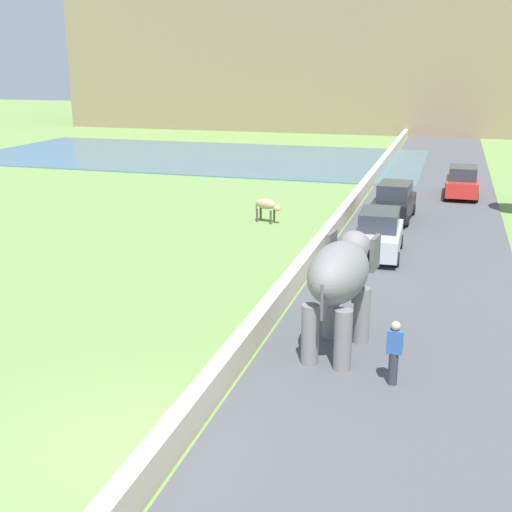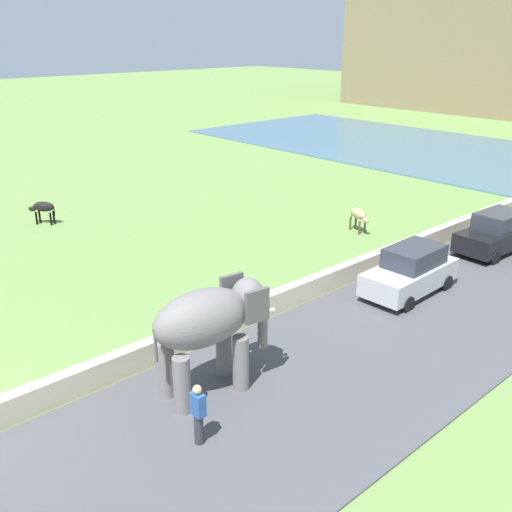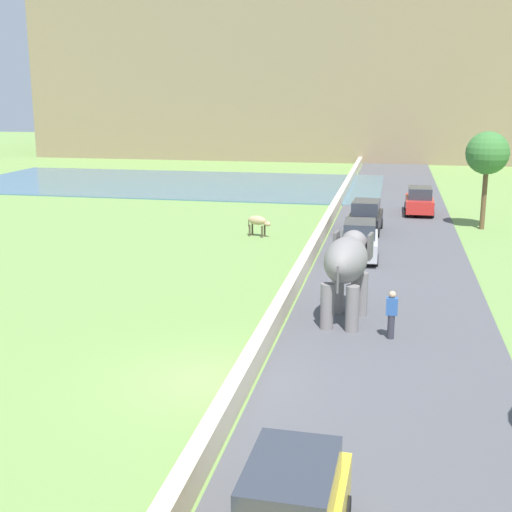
# 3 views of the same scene
# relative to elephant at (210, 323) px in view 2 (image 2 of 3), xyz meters

# --- Properties ---
(barrier_wall) EXTENTS (0.40, 110.00, 0.76)m
(barrier_wall) POSITION_rel_elephant_xyz_m (-2.25, 12.27, -1.66)
(barrier_wall) COLOR beige
(barrier_wall) RESTS_ON ground
(lake) EXTENTS (36.00, 18.00, 0.08)m
(lake) POSITION_rel_elephant_xyz_m (-17.45, 33.73, -2.00)
(lake) COLOR #426B84
(lake) RESTS_ON ground
(elephant) EXTENTS (1.71, 3.54, 2.99)m
(elephant) POSITION_rel_elephant_xyz_m (0.00, 0.00, 0.00)
(elephant) COLOR slate
(elephant) RESTS_ON ground
(person_beside_elephant) EXTENTS (0.36, 0.22, 1.63)m
(person_beside_elephant) POSITION_rel_elephant_xyz_m (1.54, -1.58, -1.16)
(person_beside_elephant) COLOR #33333D
(person_beside_elephant) RESTS_ON ground
(car_silver) EXTENTS (1.89, 4.05, 1.80)m
(car_silver) POSITION_rel_elephant_xyz_m (-0.03, 9.16, -1.14)
(car_silver) COLOR #B7B7BC
(car_silver) RESTS_ON ground
(car_black) EXTENTS (1.94, 4.07, 1.80)m
(car_black) POSITION_rel_elephant_xyz_m (-0.02, 15.55, -1.14)
(car_black) COLOR black
(car_black) RESTS_ON ground
(cow_tan) EXTENTS (1.42, 0.75, 1.15)m
(cow_tan) POSITION_rel_elephant_xyz_m (-5.72, 13.32, -1.20)
(cow_tan) COLOR tan
(cow_tan) RESTS_ON ground
(cow_black) EXTENTS (1.30, 1.12, 1.15)m
(cow_black) POSITION_rel_elephant_xyz_m (-17.01, 2.66, -1.20)
(cow_black) COLOR black
(cow_black) RESTS_ON ground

